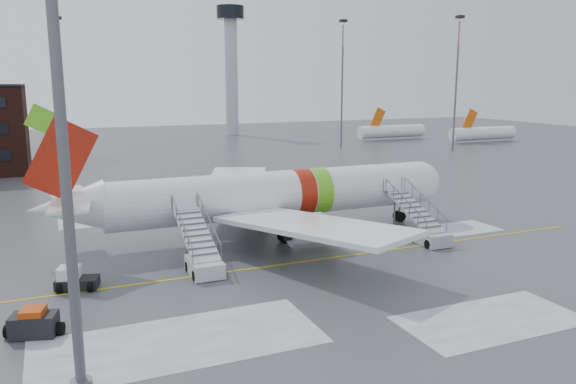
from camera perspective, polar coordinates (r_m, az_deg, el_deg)
name	(u,v)px	position (r m, az deg, el deg)	size (l,w,h in m)	color
ground	(234,266)	(39.49, -5.50, -7.52)	(260.00, 260.00, 0.00)	#494C4F
airliner	(268,196)	(46.11, -2.06, -0.36)	(35.03, 32.97, 11.18)	white
airstair_fwd	(424,229)	(46.22, 13.66, -3.64)	(2.05, 7.70, 3.48)	#A2A4A9
airstair_aft	(201,256)	(38.50, -8.79, -6.43)	(2.05, 7.70, 3.48)	silver
pushback_tug	(74,279)	(37.41, -20.88, -8.28)	(2.77, 2.36, 1.43)	black
baggage_tractor	(34,324)	(31.64, -24.40, -12.13)	(2.99, 1.87, 1.48)	black
light_mast_near	(56,53)	(23.29, -22.54, 12.91)	(1.20, 1.20, 26.46)	#595B60
control_tower	(231,55)	(137.20, -5.81, 13.64)	(6.40, 6.40, 30.00)	#B2B5BA
light_mast_far_ne	(342,75)	(111.26, 5.54, 11.71)	(1.20, 1.20, 24.25)	#595B60
light_mast_far_n	(62,75)	(113.78, -21.95, 10.96)	(1.20, 1.20, 24.25)	#595B60
light_mast_far_e	(457,75)	(108.61, 16.77, 11.32)	(1.20, 1.20, 24.25)	#595B60
distant_aircraft	(420,141)	(124.63, 13.31, 5.02)	(35.00, 18.00, 8.00)	#D8590C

